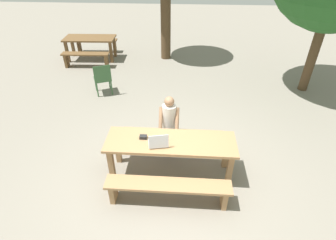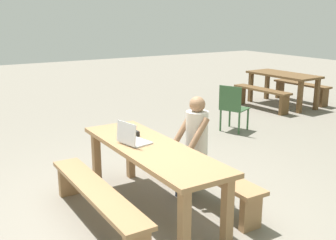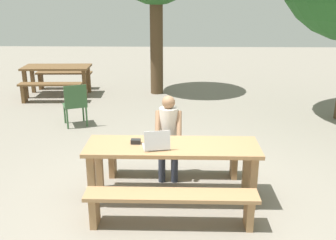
{
  "view_description": "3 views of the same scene",
  "coord_description": "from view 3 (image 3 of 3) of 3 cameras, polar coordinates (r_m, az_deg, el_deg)",
  "views": [
    {
      "loc": [
        0.19,
        -3.45,
        3.56
      ],
      "look_at": [
        -0.06,
        0.25,
        1.0
      ],
      "focal_mm": 28.28,
      "sensor_mm": 36.0,
      "label": 1
    },
    {
      "loc": [
        3.65,
        -2.05,
        2.14
      ],
      "look_at": [
        -0.06,
        0.25,
        1.0
      ],
      "focal_mm": 43.71,
      "sensor_mm": 36.0,
      "label": 2
    },
    {
      "loc": [
        0.07,
        -4.57,
        2.59
      ],
      "look_at": [
        -0.06,
        0.25,
        1.0
      ],
      "focal_mm": 41.61,
      "sensor_mm": 36.0,
      "label": 3
    }
  ],
  "objects": [
    {
      "name": "bench_mid_north",
      "position": [
        11.3,
        -14.94,
        6.16
      ],
      "size": [
        1.54,
        0.36,
        0.48
      ],
      "rotation": [
        0.0,
        0.0,
        0.04
      ],
      "color": "brown",
      "rests_on": "ground"
    },
    {
      "name": "picnic_table_mid",
      "position": [
        10.58,
        -15.96,
        6.93
      ],
      "size": [
        1.73,
        0.86,
        0.77
      ],
      "rotation": [
        0.0,
        0.0,
        0.04
      ],
      "color": "brown",
      "rests_on": "ground"
    },
    {
      "name": "picnic_table_front",
      "position": [
        4.97,
        0.63,
        -4.88
      ],
      "size": [
        2.2,
        0.68,
        0.75
      ],
      "color": "#9E754C",
      "rests_on": "ground"
    },
    {
      "name": "small_pouch",
      "position": [
        4.98,
        -4.75,
        -3.15
      ],
      "size": [
        0.12,
        0.08,
        0.06
      ],
      "color": "black",
      "rests_on": "picnic_table_front"
    },
    {
      "name": "bench_near",
      "position": [
        4.53,
        0.49,
        -11.77
      ],
      "size": [
        1.98,
        0.3,
        0.42
      ],
      "color": "#9E754C",
      "rests_on": "ground"
    },
    {
      "name": "bench_mid_south",
      "position": [
        9.98,
        -16.81,
        4.45
      ],
      "size": [
        1.54,
        0.36,
        0.48
      ],
      "rotation": [
        0.0,
        0.0,
        0.04
      ],
      "color": "brown",
      "rests_on": "ground"
    },
    {
      "name": "plastic_chair",
      "position": [
        8.0,
        -13.43,
        2.3
      ],
      "size": [
        0.58,
        0.58,
        0.87
      ],
      "rotation": [
        0.0,
        0.0,
        3.55
      ],
      "color": "#335933",
      "rests_on": "ground"
    },
    {
      "name": "person_seated",
      "position": [
        5.52,
        0.06,
        -1.88
      ],
      "size": [
        0.37,
        0.39,
        1.22
      ],
      "color": "#333847",
      "rests_on": "ground"
    },
    {
      "name": "bench_far",
      "position": [
        5.69,
        0.73,
        -5.23
      ],
      "size": [
        1.98,
        0.3,
        0.42
      ],
      "color": "#9E754C",
      "rests_on": "ground"
    },
    {
      "name": "ground_plane",
      "position": [
        5.26,
        0.61,
        -11.3
      ],
      "size": [
        30.0,
        30.0,
        0.0
      ],
      "primitive_type": "plane",
      "color": "gray"
    },
    {
      "name": "laptop",
      "position": [
        4.79,
        -1.71,
        -3.55
      ],
      "size": [
        0.36,
        0.32,
        0.26
      ],
      "rotation": [
        0.0,
        0.0,
        3.34
      ],
      "color": "silver",
      "rests_on": "picnic_table_front"
    }
  ]
}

